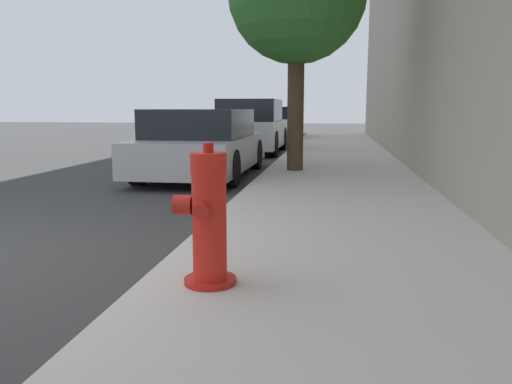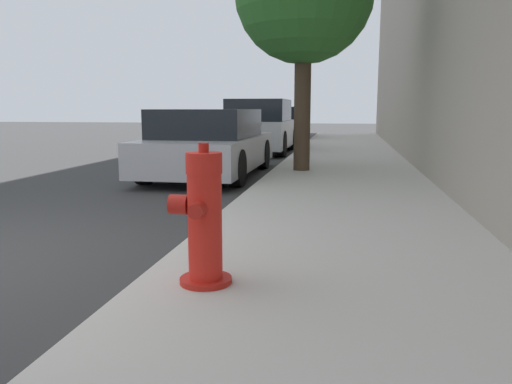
{
  "view_description": "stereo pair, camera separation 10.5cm",
  "coord_description": "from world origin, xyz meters",
  "px_view_note": "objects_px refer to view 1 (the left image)",
  "views": [
    {
      "loc": [
        3.01,
        -3.34,
        1.24
      ],
      "look_at": [
        2.36,
        0.83,
        0.54
      ],
      "focal_mm": 35.0,
      "sensor_mm": 36.0,
      "label": 1
    },
    {
      "loc": [
        3.11,
        -3.32,
        1.24
      ],
      "look_at": [
        2.36,
        0.83,
        0.54
      ],
      "focal_mm": 35.0,
      "sensor_mm": 36.0,
      "label": 2
    }
  ],
  "objects_px": {
    "fire_hydrant": "(208,220)",
    "parked_car_mid": "(251,127)",
    "parked_car_near": "(203,144)",
    "parked_car_far": "(276,124)"
  },
  "relations": [
    {
      "from": "parked_car_near",
      "to": "parked_car_mid",
      "type": "xyz_separation_m",
      "value": [
        0.07,
        5.08,
        0.12
      ]
    },
    {
      "from": "parked_car_near",
      "to": "parked_car_far",
      "type": "height_order",
      "value": "parked_car_far"
    },
    {
      "from": "parked_car_near",
      "to": "parked_car_mid",
      "type": "bearing_deg",
      "value": 89.2
    },
    {
      "from": "fire_hydrant",
      "to": "parked_car_mid",
      "type": "height_order",
      "value": "parked_car_mid"
    },
    {
      "from": "parked_car_far",
      "to": "parked_car_near",
      "type": "bearing_deg",
      "value": -90.43
    },
    {
      "from": "fire_hydrant",
      "to": "parked_car_near",
      "type": "relative_size",
      "value": 0.22
    },
    {
      "from": "parked_car_mid",
      "to": "parked_car_far",
      "type": "distance_m",
      "value": 5.88
    },
    {
      "from": "fire_hydrant",
      "to": "parked_car_mid",
      "type": "relative_size",
      "value": 0.23
    },
    {
      "from": "fire_hydrant",
      "to": "parked_car_mid",
      "type": "bearing_deg",
      "value": 98.0
    },
    {
      "from": "parked_car_far",
      "to": "parked_car_mid",
      "type": "bearing_deg",
      "value": -90.1
    }
  ]
}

